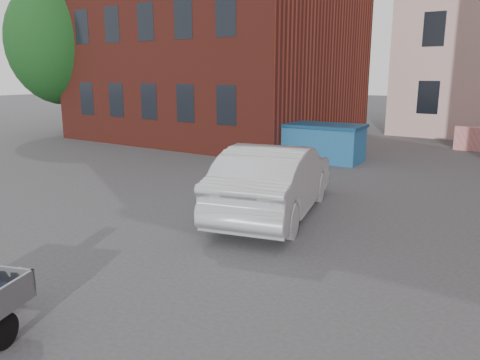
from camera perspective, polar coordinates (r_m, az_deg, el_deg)
The scene contains 5 objects.
ground at distance 8.87m, azimuth -5.33°, elevation -8.27°, with size 120.00×120.00×0.00m, color #38383A.
far_building at distance 38.00m, azimuth -8.08°, elevation 14.09°, with size 6.00×6.00×8.00m, color maroon.
tree at distance 26.31m, azimuth -21.13°, elevation 16.46°, with size 5.28×5.28×8.30m.
dumpster at distance 17.62m, azimuth 9.56°, elevation 4.59°, with size 3.33×1.86×1.36m.
silver_car at distance 10.69m, azimuth 4.24°, elevation 0.05°, with size 1.73×4.96×1.63m, color #A9ACB0.
Camera 1 is at (5.26, -6.38, 3.21)m, focal length 35.00 mm.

